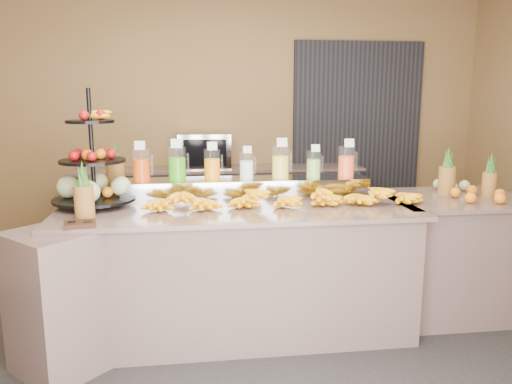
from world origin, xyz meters
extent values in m
plane|color=black|center=(0.00, 0.00, 0.00)|extent=(6.00, 6.00, 0.00)
cube|color=brown|center=(0.00, 2.51, 1.40)|extent=(6.00, 0.02, 2.80)
cube|color=black|center=(1.60, 2.46, 1.20)|extent=(1.50, 0.06, 2.20)
cube|color=#A27B75|center=(0.00, 0.30, 0.45)|extent=(2.40, 0.90, 0.90)
cube|color=#A27B75|center=(0.00, 0.30, 0.92)|extent=(2.50, 1.00, 0.03)
cube|color=#A27B75|center=(-1.15, -0.10, 0.45)|extent=(0.71, 0.71, 0.90)
cube|color=#A27B75|center=(1.70, 0.40, 0.45)|extent=(1.00, 0.80, 0.90)
cube|color=#A27B75|center=(1.70, 0.40, 0.92)|extent=(1.08, 0.88, 0.03)
cube|color=#A27B75|center=(0.00, 2.25, 0.45)|extent=(3.00, 0.50, 0.90)
cube|color=#A27B75|center=(0.00, 2.25, 0.92)|extent=(3.10, 0.55, 0.03)
cube|color=gray|center=(0.09, 0.58, 1.01)|extent=(1.85, 0.30, 0.15)
cylinder|color=silver|center=(-0.69, 0.58, 1.20)|extent=(0.13, 0.13, 0.24)
cylinder|color=#D13E00|center=(-0.69, 0.58, 1.16)|extent=(0.12, 0.12, 0.16)
cylinder|color=gray|center=(-0.70, 0.59, 1.25)|extent=(0.01, 0.01, 0.28)
cube|color=white|center=(-0.69, 0.52, 1.35)|extent=(0.08, 0.02, 0.06)
cylinder|color=silver|center=(-0.43, 0.58, 1.20)|extent=(0.13, 0.13, 0.25)
cylinder|color=#32980D|center=(-0.43, 0.58, 1.16)|extent=(0.13, 0.13, 0.17)
cylinder|color=gray|center=(-0.44, 0.59, 1.26)|extent=(0.01, 0.01, 0.29)
cube|color=white|center=(-0.43, 0.52, 1.36)|extent=(0.08, 0.02, 0.07)
cylinder|color=silver|center=(-0.17, 0.58, 1.19)|extent=(0.12, 0.12, 0.23)
cylinder|color=orange|center=(-0.17, 0.58, 1.16)|extent=(0.11, 0.11, 0.15)
cylinder|color=gray|center=(-0.18, 0.59, 1.24)|extent=(0.01, 0.01, 0.27)
cube|color=white|center=(-0.17, 0.52, 1.34)|extent=(0.07, 0.02, 0.06)
cylinder|color=silver|center=(0.09, 0.58, 1.18)|extent=(0.11, 0.11, 0.20)
cylinder|color=silver|center=(0.09, 0.58, 1.15)|extent=(0.10, 0.10, 0.14)
cylinder|color=gray|center=(0.08, 0.59, 1.22)|extent=(0.01, 0.01, 0.24)
cube|color=white|center=(0.09, 0.53, 1.31)|extent=(0.06, 0.02, 0.05)
cylinder|color=silver|center=(0.35, 0.58, 1.20)|extent=(0.13, 0.13, 0.24)
cylinder|color=yellow|center=(0.35, 0.58, 1.16)|extent=(0.12, 0.12, 0.17)
cylinder|color=gray|center=(0.34, 0.59, 1.26)|extent=(0.01, 0.01, 0.29)
cube|color=white|center=(0.35, 0.52, 1.36)|extent=(0.08, 0.02, 0.07)
cylinder|color=silver|center=(0.61, 0.58, 1.18)|extent=(0.11, 0.11, 0.20)
cylinder|color=#7EB942|center=(0.61, 0.58, 1.15)|extent=(0.10, 0.10, 0.14)
cylinder|color=gray|center=(0.60, 0.59, 1.23)|extent=(0.01, 0.01, 0.24)
cube|color=white|center=(0.61, 0.53, 1.31)|extent=(0.06, 0.02, 0.06)
cylinder|color=silver|center=(0.87, 0.58, 1.20)|extent=(0.13, 0.13, 0.23)
cylinder|color=#FE4E1E|center=(0.87, 0.58, 1.16)|extent=(0.12, 0.12, 0.16)
cylinder|color=gray|center=(0.86, 0.59, 1.25)|extent=(0.01, 0.01, 0.28)
cube|color=white|center=(0.87, 0.52, 1.35)|extent=(0.07, 0.02, 0.06)
ellipsoid|color=#F9B50C|center=(-0.53, 0.28, 0.98)|extent=(0.23, 0.18, 0.10)
ellipsoid|color=#F9B50C|center=(-0.24, 0.28, 0.98)|extent=(0.23, 0.18, 0.10)
ellipsoid|color=#F9B50C|center=(0.04, 0.28, 0.98)|extent=(0.23, 0.18, 0.10)
ellipsoid|color=#F9B50C|center=(0.33, 0.28, 0.98)|extent=(0.23, 0.18, 0.10)
ellipsoid|color=#F9B50C|center=(0.61, 0.28, 0.98)|extent=(0.23, 0.18, 0.10)
ellipsoid|color=#F9B50C|center=(0.90, 0.28, 0.98)|extent=(0.23, 0.18, 0.10)
ellipsoid|color=#F9B50C|center=(1.18, 0.28, 0.98)|extent=(0.23, 0.18, 0.10)
ellipsoid|color=#F9B50C|center=(-0.36, 0.28, 1.05)|extent=(0.20, 0.16, 0.09)
ellipsoid|color=#F9B50C|center=(0.10, 0.28, 1.05)|extent=(0.20, 0.16, 0.09)
ellipsoid|color=#F9B50C|center=(0.56, 0.28, 1.05)|extent=(0.20, 0.16, 0.09)
ellipsoid|color=#F9B50C|center=(1.01, 0.28, 1.05)|extent=(0.20, 0.16, 0.09)
cylinder|color=black|center=(-1.01, 0.46, 1.34)|extent=(0.03, 0.03, 0.82)
cylinder|color=black|center=(-1.01, 0.46, 0.98)|extent=(0.68, 0.68, 0.02)
cylinder|color=black|center=(-1.01, 0.46, 1.25)|extent=(0.53, 0.53, 0.02)
cylinder|color=black|center=(-1.01, 0.46, 1.52)|extent=(0.38, 0.38, 0.02)
sphere|color=#B6C285|center=(-0.83, 0.46, 1.06)|extent=(0.16, 0.16, 0.16)
sphere|color=maroon|center=(-0.88, 0.46, 1.30)|extent=(0.07, 0.07, 0.07)
sphere|color=orange|center=(-1.10, 0.46, 1.03)|extent=(0.08, 0.08, 0.08)
cube|color=black|center=(-0.99, -0.13, 0.94)|extent=(0.21, 0.17, 0.03)
cylinder|color=brown|center=(-1.00, 0.08, 1.04)|extent=(0.12, 0.12, 0.21)
cone|color=#194717|center=(-1.00, 0.08, 1.22)|extent=(0.06, 0.06, 0.16)
cylinder|color=brown|center=(-0.90, 0.77, 1.06)|extent=(0.14, 0.14, 0.26)
cone|color=#194717|center=(-0.90, 0.77, 1.27)|extent=(0.07, 0.07, 0.16)
cylinder|color=brown|center=(1.67, 0.50, 1.04)|extent=(0.12, 0.12, 0.22)
cylinder|color=brown|center=(1.98, 0.41, 1.02)|extent=(0.11, 0.11, 0.18)
ellipsoid|color=orange|center=(1.81, 0.27, 0.97)|extent=(0.33, 0.22, 0.08)
cube|color=gray|center=(-0.17, 2.25, 1.12)|extent=(0.56, 0.40, 0.37)
camera|label=1|loc=(-0.33, -3.14, 1.70)|focal=35.00mm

